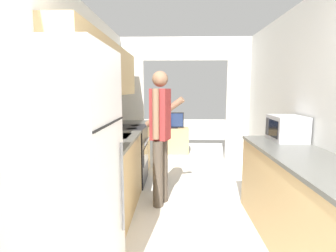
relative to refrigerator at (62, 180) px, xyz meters
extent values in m
cube|color=silver|center=(-0.37, 0.87, 0.37)|extent=(0.06, 6.67, 2.50)
cube|color=tan|center=(-0.18, 1.85, 0.87)|extent=(0.32, 2.89, 0.68)
cube|color=silver|center=(2.26, 0.87, 0.37)|extent=(0.06, 6.67, 2.50)
cube|color=silver|center=(-0.21, 3.64, 0.15)|extent=(0.65, 0.06, 2.05)
cube|color=silver|center=(2.10, 3.64, 0.15)|extent=(0.65, 0.06, 2.05)
cube|color=silver|center=(0.94, 3.64, 1.40)|extent=(2.96, 0.06, 0.45)
cube|color=tan|center=(-0.04, 1.21, -0.45)|extent=(0.60, 1.61, 0.86)
cube|color=#565651|center=(-0.04, 1.20, 0.00)|extent=(0.62, 1.62, 0.03)
cube|color=tan|center=(-0.04, 3.02, -0.45)|extent=(0.60, 0.54, 0.86)
cube|color=#565651|center=(-0.04, 3.02, 0.00)|extent=(0.62, 0.55, 0.03)
cube|color=#9EA3A8|center=(-0.04, 1.58, 0.02)|extent=(0.42, 0.44, 0.00)
cube|color=tan|center=(1.93, 0.61, -0.45)|extent=(0.60, 2.04, 0.86)
cube|color=#565651|center=(1.93, 0.61, 0.00)|extent=(0.62, 2.06, 0.03)
cube|color=white|center=(0.00, 0.00, 0.00)|extent=(0.68, 0.76, 1.75)
cube|color=black|center=(0.34, 0.00, 0.39)|extent=(0.01, 0.73, 0.01)
cylinder|color=#99999E|center=(0.36, 0.24, -0.14)|extent=(0.02, 0.02, 0.70)
cube|color=black|center=(-0.03, 2.38, -0.43)|extent=(0.62, 0.74, 0.90)
cube|color=black|center=(0.29, 2.38, -0.43)|extent=(0.01, 0.50, 0.27)
cylinder|color=#B7B7BC|center=(0.31, 2.38, -0.20)|extent=(0.02, 0.59, 0.02)
cube|color=black|center=(-0.32, 2.38, 0.09)|extent=(0.04, 0.74, 0.14)
cylinder|color=#232328|center=(0.10, 2.22, 0.02)|extent=(0.16, 0.16, 0.01)
cylinder|color=#232328|center=(0.10, 2.54, 0.02)|extent=(0.16, 0.16, 0.01)
cylinder|color=#232328|center=(-0.15, 2.22, 0.02)|extent=(0.16, 0.16, 0.01)
cylinder|color=#232328|center=(-0.15, 2.54, 0.02)|extent=(0.16, 0.16, 0.01)
cylinder|color=#4C4238|center=(0.54, 1.50, -0.45)|extent=(0.16, 0.16, 0.85)
cylinder|color=#4C4238|center=(0.59, 1.66, -0.45)|extent=(0.16, 0.16, 0.85)
cube|color=maroon|center=(0.57, 1.58, 0.30)|extent=(0.27, 0.27, 0.64)
cylinder|color=#8C664C|center=(0.52, 1.45, 0.31)|extent=(0.10, 0.10, 0.61)
cylinder|color=#8C664C|center=(0.61, 1.72, 0.31)|extent=(0.54, 0.25, 0.41)
sphere|color=#8C664C|center=(0.57, 1.58, 0.73)|extent=(0.20, 0.20, 0.20)
cube|color=#B7B7BC|center=(2.04, 1.33, 0.16)|extent=(0.34, 0.44, 0.29)
cube|color=black|center=(1.87, 1.29, 0.16)|extent=(0.01, 0.26, 0.19)
cube|color=#38383D|center=(1.87, 1.48, 0.16)|extent=(0.01, 0.09, 0.21)
cube|color=tan|center=(0.70, 4.36, -0.58)|extent=(0.71, 0.42, 0.59)
cube|color=black|center=(0.70, 4.32, -0.27)|extent=(0.21, 0.16, 0.02)
cube|color=black|center=(0.70, 4.32, -0.09)|extent=(0.48, 0.04, 0.34)
cube|color=navy|center=(0.70, 4.30, -0.09)|extent=(0.44, 0.01, 0.30)
camera|label=1|loc=(0.76, -1.67, 0.60)|focal=28.00mm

